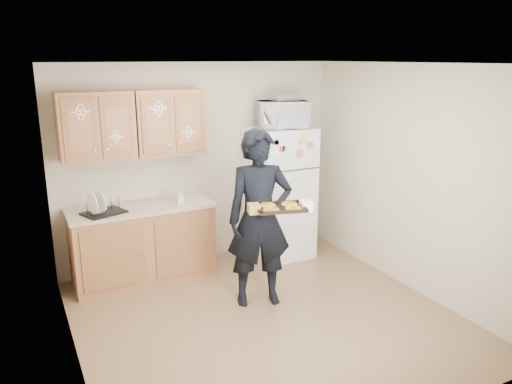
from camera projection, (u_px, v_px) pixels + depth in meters
floor at (266, 318)px, 5.06m from camera, size 3.60×3.60×0.00m
ceiling at (267, 63)px, 4.40m from camera, size 3.60×3.60×0.00m
wall_back at (200, 164)px, 6.28m from camera, size 3.60×0.04×2.50m
wall_front at (399, 269)px, 3.18m from camera, size 3.60×0.04×2.50m
wall_left at (66, 228)px, 3.94m from camera, size 0.04×3.60×2.50m
wall_right at (410, 179)px, 5.51m from camera, size 0.04×3.60×2.50m
refrigerator at (279, 193)px, 6.48m from camera, size 0.75×0.70×1.70m
base_cabinet at (143, 244)px, 5.85m from camera, size 1.60×0.60×0.86m
countertop at (141, 208)px, 5.73m from camera, size 1.64×0.64×0.04m
upper_cab_left at (96, 126)px, 5.42m from camera, size 0.80×0.33×0.75m
upper_cab_right at (169, 122)px, 5.78m from camera, size 0.80×0.33×0.75m
cereal_box at (302, 231)px, 7.09m from camera, size 0.20×0.07×0.32m
person at (260, 219)px, 5.16m from camera, size 0.78×0.61×1.86m
baking_tray at (280, 208)px, 4.90m from camera, size 0.55×0.46×0.04m
pizza_front_left at (271, 209)px, 4.80m from camera, size 0.16×0.16×0.02m
pizza_front_right at (293, 208)px, 4.84m from camera, size 0.16×0.16×0.02m
pizza_back_left at (268, 205)px, 4.95m from camera, size 0.16×0.16×0.02m
pizza_back_right at (289, 204)px, 4.99m from camera, size 0.16×0.16×0.02m
microwave at (282, 114)px, 6.17m from camera, size 0.66×0.50×0.33m
foil_pan at (285, 97)px, 6.17m from camera, size 0.34×0.24×0.07m
dish_rack at (103, 206)px, 5.43m from camera, size 0.51×0.44×0.17m
bowl at (97, 210)px, 5.41m from camera, size 0.24×0.24×0.05m
soap_bottle at (180, 196)px, 5.80m from camera, size 0.09×0.09×0.17m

